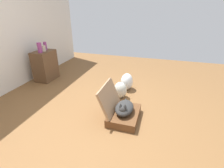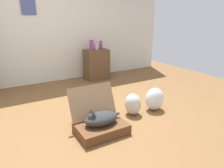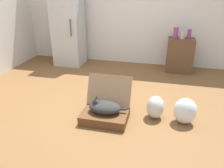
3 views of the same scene
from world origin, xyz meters
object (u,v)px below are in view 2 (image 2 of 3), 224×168
Objects in this scene: cat at (100,118)px; suitcase_base at (101,128)px; side_table at (96,64)px; vase_round at (96,47)px; plastic_bag_white at (133,104)px; vase_short at (101,45)px; plastic_bag_clear at (154,99)px; vase_tall at (91,45)px.

suitcase_base is at bearing -2.27° from cat.
vase_round reaches higher than side_table.
suitcase_base is 4.73× the size of vase_round.
vase_short is (0.51, 2.00, 0.64)m from plastic_bag_white.
plastic_bag_clear is 1.94× the size of vase_short.
vase_short reaches higher than cat.
cat is (-0.01, 0.00, 0.15)m from suitcase_base.
suitcase_base is 2.47m from side_table.
suitcase_base is at bearing -117.60° from vase_short.
plastic_bag_clear is at bearing 10.23° from cat.
plastic_bag_white is 0.40m from plastic_bag_clear.
suitcase_base is 0.71m from plastic_bag_white.
suitcase_base is at bearing -115.00° from side_table.
vase_short is at bearing 62.18° from cat.
vase_round is at bearing -90.00° from side_table.
side_table reaches higher than plastic_bag_white.
suitcase_base is 2.54m from vase_round.
vase_short is (0.13, 0.02, 0.45)m from side_table.
plastic_bag_clear is 1.62× the size of vase_tall.
plastic_bag_clear reaches higher than suitcase_base.
suitcase_base is 2.63m from vase_short.
suitcase_base is at bearing -112.48° from vase_tall.
vase_round is at bearing 9.46° from vase_tall.
cat is 2.44m from vase_tall.
side_table is (0.37, 1.99, 0.19)m from plastic_bag_white.
side_table is (-0.02, 2.03, 0.17)m from plastic_bag_clear.
vase_round is (0.37, 1.97, 0.61)m from plastic_bag_white.
side_table is 0.42m from vase_round.
vase_tall reaches higher than plastic_bag_white.
plastic_bag_white is 2.49× the size of vase_round.
side_table is 3.13× the size of vase_tall.
plastic_bag_clear is 2.75× the size of vase_round.
vase_tall is at bearing 83.04° from plastic_bag_white.
plastic_bag_white is at bearing -100.69° from vase_round.
plastic_bag_white is 1.75× the size of vase_short.
plastic_bag_clear is 2.14m from vase_short.
vase_short is at bearing 6.80° from side_table.
vase_short is 0.14m from vase_round.
cat is 0.72m from plastic_bag_white.
vase_round is (-0.02, 2.01, 0.59)m from plastic_bag_clear.
side_table reaches higher than cat.
cat is 1.09m from plastic_bag_clear.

